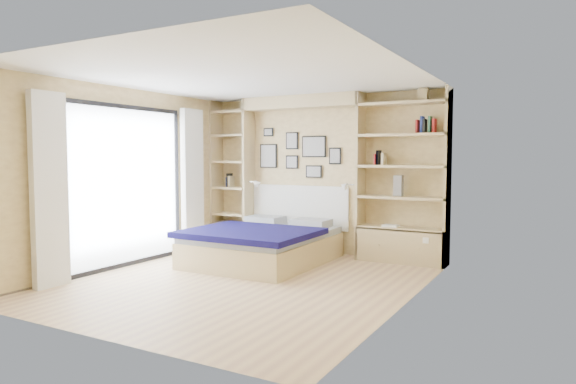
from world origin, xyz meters
The scene contains 8 objects.
ground centered at (0.00, 0.00, 0.00)m, with size 4.50×4.50×0.00m, color #DFBB85.
room_shell centered at (-0.39, 1.52, 1.08)m, with size 4.50×4.50×4.50m.
bed centered at (-0.42, 1.12, 0.28)m, with size 1.75×2.20×1.07m.
photo_gallery centered at (-0.45, 2.22, 1.60)m, with size 1.48×0.02×0.82m.
reading_lamps centered at (-0.30, 2.00, 1.10)m, with size 1.92×0.12×0.15m.
shelf_decor centered at (1.06, 2.07, 1.69)m, with size 3.53×0.23×2.03m.
deck centered at (-3.60, 0.00, 0.00)m, with size 3.20×4.00×0.05m, color brown.
deck_chair centered at (-3.02, 0.31, 0.35)m, with size 0.51×0.78×0.75m.
Camera 1 is at (3.47, -5.19, 1.55)m, focal length 32.00 mm.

